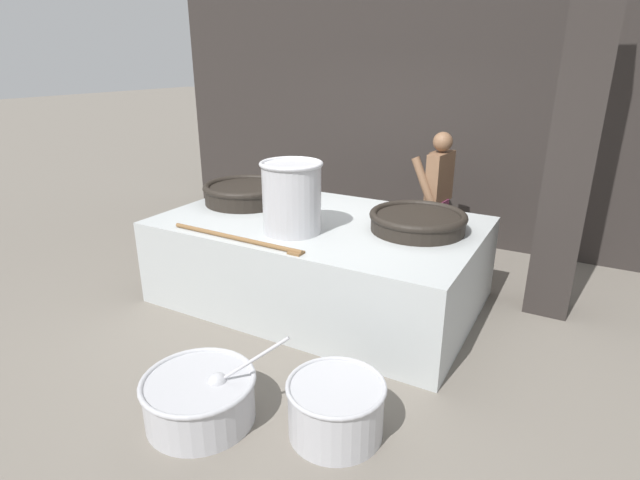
{
  "coord_description": "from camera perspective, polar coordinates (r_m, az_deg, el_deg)",
  "views": [
    {
      "loc": [
        2.32,
        -4.16,
        2.39
      ],
      "look_at": [
        0.0,
        0.0,
        0.65
      ],
      "focal_mm": 28.0,
      "sensor_mm": 36.0,
      "label": 1
    }
  ],
  "objects": [
    {
      "name": "ground_plane",
      "position": [
        5.33,
        0.0,
        -6.53
      ],
      "size": [
        60.0,
        60.0,
        0.0
      ],
      "primitive_type": "plane",
      "color": "slate"
    },
    {
      "name": "back_wall",
      "position": [
        7.08,
        10.48,
        17.35
      ],
      "size": [
        7.48,
        0.24,
        4.18
      ],
      "primitive_type": "cube",
      "color": "#2D2826",
      "rests_on": "ground_plane"
    },
    {
      "name": "support_pillar",
      "position": [
        5.07,
        27.83,
        14.46
      ],
      "size": [
        0.4,
        0.4,
        4.18
      ],
      "primitive_type": "cube",
      "color": "#2D2826",
      "rests_on": "ground_plane"
    },
    {
      "name": "hearth_platform",
      "position": [
        5.16,
        0.0,
        -2.25
      ],
      "size": [
        3.13,
        1.96,
        0.86
      ],
      "color": "#B2B7B7",
      "rests_on": "ground_plane"
    },
    {
      "name": "giant_wok_near",
      "position": [
        5.66,
        -8.44,
        5.45
      ],
      "size": [
        0.95,
        0.95,
        0.22
      ],
      "color": "black",
      "rests_on": "hearth_platform"
    },
    {
      "name": "giant_wok_far",
      "position": [
        4.75,
        11.11,
        2.19
      ],
      "size": [
        0.91,
        0.91,
        0.18
      ],
      "color": "black",
      "rests_on": "hearth_platform"
    },
    {
      "name": "stock_pot",
      "position": [
        4.58,
        -3.24,
        5.02
      ],
      "size": [
        0.58,
        0.58,
        0.66
      ],
      "color": "#B7B7BC",
      "rests_on": "hearth_platform"
    },
    {
      "name": "stirring_paddle",
      "position": [
        4.47,
        -9.08,
        0.1
      ],
      "size": [
        1.42,
        0.11,
        0.04
      ],
      "rotation": [
        0.0,
        0.0,
        -0.03
      ],
      "color": "brown",
      "rests_on": "hearth_platform"
    },
    {
      "name": "cook",
      "position": [
        6.07,
        13.29,
        5.04
      ],
      "size": [
        0.4,
        0.61,
        1.61
      ],
      "rotation": [
        0.0,
        0.0,
        3.03
      ],
      "color": "brown",
      "rests_on": "ground_plane"
    },
    {
      "name": "prep_bowl_vegetables",
      "position": [
        3.71,
        -13.57,
        -16.97
      ],
      "size": [
        0.96,
        0.8,
        0.66
      ],
      "color": "#B7B7BC",
      "rests_on": "ground_plane"
    },
    {
      "name": "prep_bowl_meat",
      "position": [
        3.5,
        1.82,
        -18.46
      ],
      "size": [
        0.67,
        0.67,
        0.39
      ],
      "color": "#B7B7BC",
      "rests_on": "ground_plane"
    }
  ]
}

